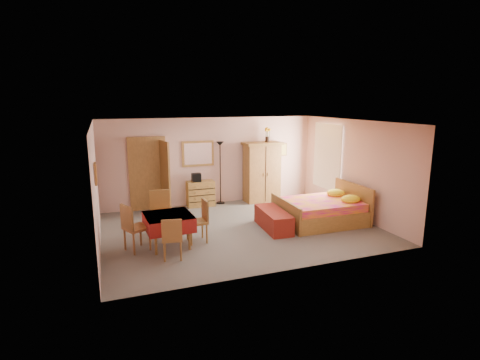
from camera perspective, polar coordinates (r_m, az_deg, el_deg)
name	(u,v)px	position (r m, az deg, el deg)	size (l,w,h in m)	color
floor	(240,228)	(9.31, 0.06, -7.35)	(6.50, 6.50, 0.00)	slate
ceiling	(240,122)	(8.80, 0.06, 8.84)	(6.50, 6.50, 0.00)	brown
wall_back	(212,161)	(11.30, -4.34, 2.89)	(6.50, 0.10, 2.60)	#CC9F94
wall_front	(289,203)	(6.74, 7.46, -3.47)	(6.50, 0.10, 2.60)	#CC9F94
wall_left	(96,187)	(8.43, -21.13, -1.04)	(0.10, 5.00, 2.60)	#CC9F94
wall_right	(354,168)	(10.52, 16.91, 1.71)	(0.10, 5.00, 2.60)	#CC9F94
doorway	(148,174)	(10.97, -13.86, 0.83)	(1.06, 0.12, 2.15)	#9E6B35
window	(328,157)	(11.44, 13.20, 3.47)	(0.08, 1.40, 1.95)	white
picture_left	(95,174)	(7.77, -21.17, 0.91)	(0.04, 0.32, 0.42)	orange
picture_back	(282,150)	(12.09, 6.49, 4.64)	(0.30, 0.04, 0.40)	#D8BF59
chest_of_drawers	(201,194)	(11.17, -6.02, -2.08)	(0.80, 0.40, 0.76)	#AA7D39
wall_mirror	(198,154)	(11.15, -6.42, 4.02)	(0.96, 0.05, 0.76)	white
stereo	(196,177)	(11.01, -6.68, 0.38)	(0.27, 0.20, 0.25)	black
floor_lamp	(220,173)	(11.29, -3.02, 1.08)	(0.24, 0.24, 1.89)	black
wardrobe	(262,172)	(11.58, 3.36, 1.22)	(1.18, 0.61, 1.85)	olive
sunflower_vase	(267,135)	(11.53, 4.19, 6.92)	(0.18, 0.18, 0.45)	gold
bed	(320,204)	(9.83, 12.13, -3.65)	(2.07, 1.63, 0.96)	#E01592
bench	(273,220)	(9.24, 5.10, -6.03)	(0.52, 1.40, 0.47)	maroon
dining_table	(169,231)	(8.24, -10.78, -7.57)	(0.97, 0.97, 0.71)	maroon
chair_south	(172,238)	(7.60, -10.27, -8.64)	(0.39, 0.39, 0.86)	#9F6D35
chair_north	(160,214)	(8.91, -12.03, -5.02)	(0.47, 0.47, 1.03)	#A26837
chair_west	(137,227)	(8.13, -15.47, -6.95)	(0.46, 0.46, 1.01)	#9A5F34
chair_east	(197,221)	(8.36, -6.61, -6.27)	(0.43, 0.43, 0.95)	olive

